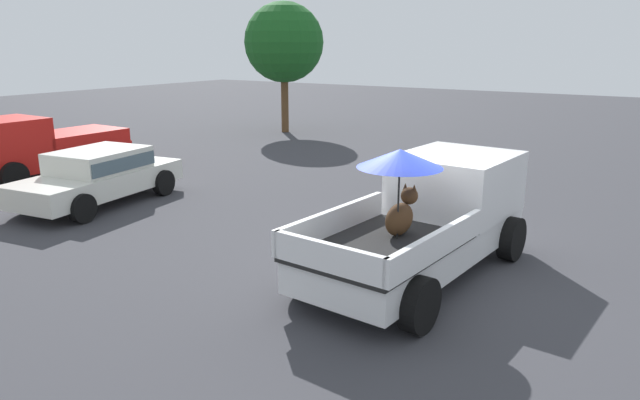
% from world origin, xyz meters
% --- Properties ---
extents(ground_plane, '(80.00, 80.00, 0.00)m').
position_xyz_m(ground_plane, '(0.00, 0.00, 0.00)').
color(ground_plane, '#38383D').
extents(pickup_truck_main, '(5.19, 2.60, 2.29)m').
position_xyz_m(pickup_truck_main, '(0.45, -0.04, 0.98)').
color(pickup_truck_main, black).
rests_on(pickup_truck_main, ground).
extents(pickup_truck_far, '(4.82, 2.21, 1.80)m').
position_xyz_m(pickup_truck_far, '(1.19, 12.48, 0.87)').
color(pickup_truck_far, black).
rests_on(pickup_truck_far, ground).
extents(parked_sedan_near, '(4.49, 2.39, 1.33)m').
position_xyz_m(parked_sedan_near, '(0.15, 8.45, 0.74)').
color(parked_sedan_near, black).
rests_on(parked_sedan_near, ground).
extents(tree_by_lot, '(3.40, 3.40, 5.56)m').
position_xyz_m(tree_by_lot, '(12.35, 11.66, 3.84)').
color(tree_by_lot, brown).
rests_on(tree_by_lot, ground).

